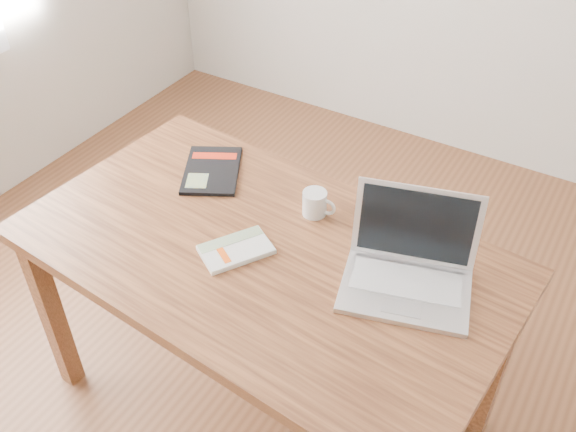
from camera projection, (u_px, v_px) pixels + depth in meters
The scene contains 6 objects.
room at pixel (285, 74), 1.39m from camera, with size 4.04×4.04×2.70m.
desk at pixel (263, 270), 1.91m from camera, with size 1.49×0.94×0.75m.
white_guidebook at pixel (236, 250), 1.84m from camera, with size 0.21×0.23×0.02m.
black_guidebook at pixel (212, 170), 2.14m from camera, with size 0.28×0.32×0.01m.
laptop at pixel (409, 267), 1.72m from camera, with size 0.40×0.37×0.24m.
coffee_mug at pixel (315, 203), 1.95m from camera, with size 0.11×0.07×0.08m.
Camera 1 is at (0.59, -1.08, 2.00)m, focal length 40.00 mm.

